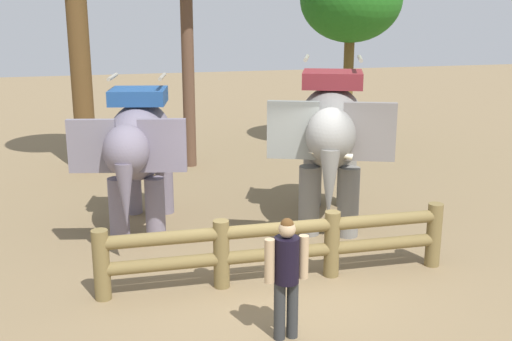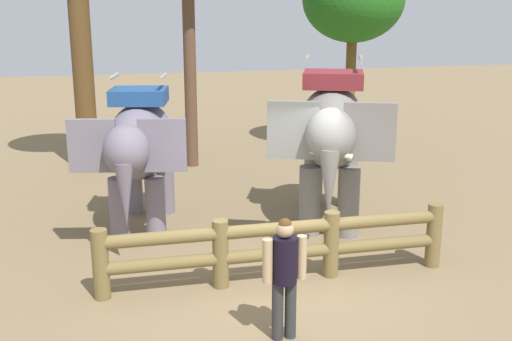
{
  "view_description": "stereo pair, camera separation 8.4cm",
  "coord_description": "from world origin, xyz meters",
  "px_view_note": "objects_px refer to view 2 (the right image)",
  "views": [
    {
      "loc": [
        -2.46,
        -8.41,
        4.15
      ],
      "look_at": [
        0.0,
        1.58,
        1.4
      ],
      "focal_mm": 44.37,
      "sensor_mm": 36.0,
      "label": 1
    },
    {
      "loc": [
        -2.38,
        -8.43,
        4.15
      ],
      "look_at": [
        0.0,
        1.58,
        1.4
      ],
      "focal_mm": 44.37,
      "sensor_mm": 36.0,
      "label": 2
    }
  ],
  "objects_px": {
    "elephant_near_left": "(140,146)",
    "tree_far_left": "(353,0)",
    "log_fence": "(277,244)",
    "elephant_center": "(331,133)",
    "tourist_woman_in_black": "(285,270)"
  },
  "relations": [
    {
      "from": "log_fence",
      "to": "elephant_near_left",
      "type": "xyz_separation_m",
      "value": [
        -1.85,
        2.78,
        1.01
      ]
    },
    {
      "from": "elephant_near_left",
      "to": "tree_far_left",
      "type": "distance_m",
      "value": 8.65
    },
    {
      "from": "elephant_near_left",
      "to": "elephant_center",
      "type": "height_order",
      "value": "elephant_center"
    },
    {
      "from": "elephant_center",
      "to": "tourist_woman_in_black",
      "type": "height_order",
      "value": "elephant_center"
    },
    {
      "from": "tree_far_left",
      "to": "elephant_center",
      "type": "bearing_deg",
      "value": -114.58
    },
    {
      "from": "elephant_near_left",
      "to": "tourist_woman_in_black",
      "type": "height_order",
      "value": "elephant_near_left"
    },
    {
      "from": "elephant_center",
      "to": "tourist_woman_in_black",
      "type": "distance_m",
      "value": 4.52
    },
    {
      "from": "elephant_center",
      "to": "tourist_woman_in_black",
      "type": "relative_size",
      "value": 2.35
    },
    {
      "from": "log_fence",
      "to": "elephant_center",
      "type": "xyz_separation_m",
      "value": [
        1.66,
        2.29,
        1.18
      ]
    },
    {
      "from": "log_fence",
      "to": "elephant_near_left",
      "type": "bearing_deg",
      "value": 123.57
    },
    {
      "from": "log_fence",
      "to": "tourist_woman_in_black",
      "type": "height_order",
      "value": "tourist_woman_in_black"
    },
    {
      "from": "elephant_center",
      "to": "tree_far_left",
      "type": "height_order",
      "value": "tree_far_left"
    },
    {
      "from": "elephant_near_left",
      "to": "tree_far_left",
      "type": "bearing_deg",
      "value": 41.11
    },
    {
      "from": "elephant_near_left",
      "to": "tourist_woman_in_black",
      "type": "relative_size",
      "value": 2.13
    },
    {
      "from": "log_fence",
      "to": "tree_far_left",
      "type": "distance_m",
      "value": 9.97
    }
  ]
}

